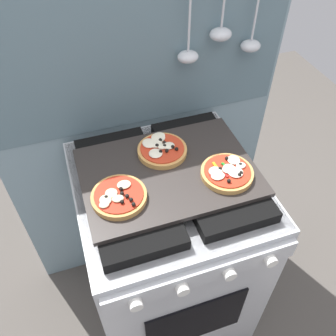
# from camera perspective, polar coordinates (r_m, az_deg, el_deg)

# --- Properties ---
(ground_plane) EXTENTS (4.00, 4.00, 0.00)m
(ground_plane) POSITION_cam_1_polar(r_m,az_deg,el_deg) (1.89, 0.00, -20.09)
(ground_plane) COLOR #4C4742
(kitchen_backsplash) EXTENTS (1.10, 0.09, 1.55)m
(kitchen_backsplash) POSITION_cam_1_polar(r_m,az_deg,el_deg) (1.44, -4.13, 5.22)
(kitchen_backsplash) COLOR #7A939E
(kitchen_backsplash) RESTS_ON ground_plane
(stove) EXTENTS (0.60, 0.64, 0.90)m
(stove) POSITION_cam_1_polar(r_m,az_deg,el_deg) (1.49, 0.02, -12.99)
(stove) COLOR #B7BABF
(stove) RESTS_ON ground_plane
(baking_tray) EXTENTS (0.54, 0.38, 0.02)m
(baking_tray) POSITION_cam_1_polar(r_m,az_deg,el_deg) (1.12, 0.00, -0.64)
(baking_tray) COLOR #2D2826
(baking_tray) RESTS_ON stove
(pizza_left) EXTENTS (0.16, 0.16, 0.03)m
(pizza_left) POSITION_cam_1_polar(r_m,az_deg,el_deg) (1.04, -7.87, -4.47)
(pizza_left) COLOR #C18947
(pizza_left) RESTS_ON baking_tray
(pizza_right) EXTENTS (0.16, 0.16, 0.03)m
(pizza_right) POSITION_cam_1_polar(r_m,az_deg,el_deg) (1.11, 9.41, -0.66)
(pizza_right) COLOR tan
(pizza_right) RESTS_ON baking_tray
(pizza_center) EXTENTS (0.16, 0.16, 0.03)m
(pizza_center) POSITION_cam_1_polar(r_m,az_deg,el_deg) (1.17, -1.12, 3.08)
(pizza_center) COLOR tan
(pizza_center) RESTS_ON baking_tray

